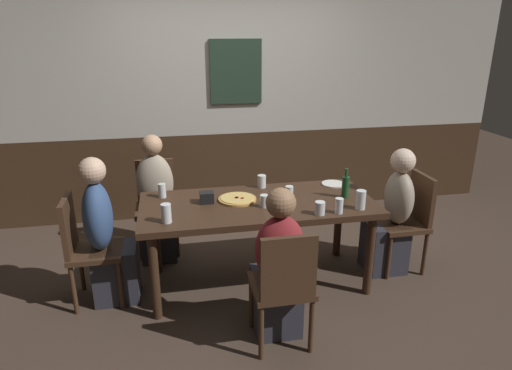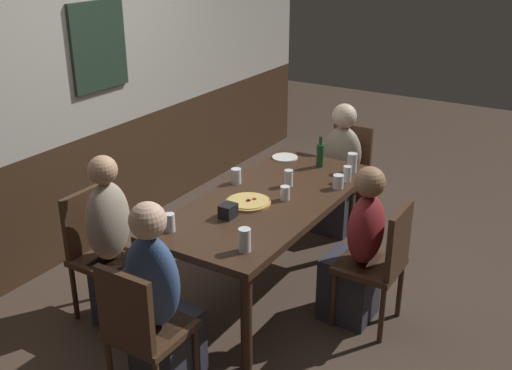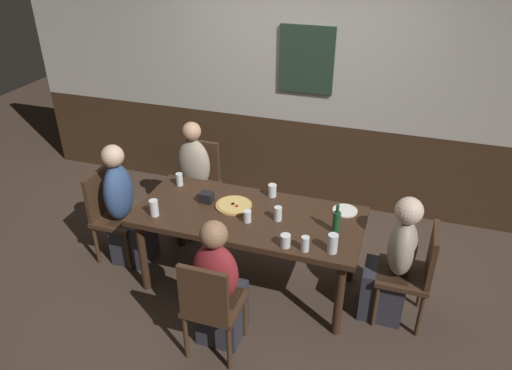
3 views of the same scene
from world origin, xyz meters
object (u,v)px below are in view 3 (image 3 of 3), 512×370
object	(u,v)px
beer_glass_tall	(272,191)
pint_glass_stout	(154,209)
chair_left_far	(200,179)
pint_glass_amber	(179,180)
pint_glass_pale	(333,244)
highball_clear	(247,217)
person_head_west	(126,213)
condiment_caddy	(207,197)
person_head_east	(392,268)
chair_mid_near	(210,303)
pizza	(234,205)
person_left_far	(193,186)
chair_head_west	(111,211)
beer_bottle_green	(336,221)
dining_table	(249,222)
tumbler_water	(285,241)
plate_white_large	(345,211)
tumbler_short	(278,214)
beer_glass_half	(305,245)
chair_head_east	(414,270)
person_mid_near	(219,291)

from	to	relation	value
beer_glass_tall	pint_glass_stout	size ratio (longest dim) A/B	0.79
chair_left_far	pint_glass_amber	world-z (taller)	chair_left_far
pint_glass_pale	highball_clear	bearing A→B (deg)	165.68
person_head_west	condiment_caddy	bearing A→B (deg)	5.07
person_head_east	pint_glass_pale	bearing A→B (deg)	-146.57
pint_glass_stout	person_head_west	bearing A→B (deg)	150.93
chair_mid_near	pizza	bearing A→B (deg)	99.87
chair_mid_near	highball_clear	bearing A→B (deg)	87.91
beer_glass_tall	highball_clear	distance (m)	0.46
chair_mid_near	pint_glass_stout	distance (m)	0.98
person_left_far	pint_glass_amber	xyz separation A→B (m)	(0.07, -0.41, 0.30)
chair_head_west	person_head_west	distance (m)	0.16
beer_bottle_green	beer_glass_tall	bearing A→B (deg)	149.24
dining_table	person_head_east	size ratio (longest dim) A/B	1.68
dining_table	pint_glass_stout	size ratio (longest dim) A/B	13.30
tumbler_water	person_left_far	bearing A→B (deg)	140.65
pizza	tumbler_water	distance (m)	0.70
plate_white_large	pint_glass_stout	bearing A→B (deg)	-159.55
tumbler_short	chair_head_west	bearing A→B (deg)	179.56
pint_glass_amber	pint_glass_pale	world-z (taller)	pint_glass_pale
pint_glass_amber	tumbler_water	bearing A→B (deg)	-27.32
pint_glass_amber	beer_glass_tall	size ratio (longest dim) A/B	1.05
chair_mid_near	condiment_caddy	xyz separation A→B (m)	(-0.41, 0.91, 0.29)
person_left_far	tumbler_water	size ratio (longest dim) A/B	11.55
beer_glass_half	plate_white_large	xyz separation A→B (m)	(0.20, 0.63, -0.05)
highball_clear	beer_glass_tall	bearing A→B (deg)	80.53
pizza	pint_glass_stout	xyz separation A→B (m)	(-0.57, -0.33, 0.05)
pint_glass_amber	pint_glass_stout	size ratio (longest dim) A/B	0.83
pint_glass_pale	chair_mid_near	bearing A→B (deg)	-144.08
pint_glass_stout	pint_glass_pale	distance (m)	1.48
dining_table	plate_white_large	distance (m)	0.81
beer_glass_half	condiment_caddy	size ratio (longest dim) A/B	1.08
dining_table	beer_glass_half	xyz separation A→B (m)	(0.56, -0.34, 0.13)
dining_table	beer_bottle_green	bearing A→B (deg)	-2.59
beer_glass_tall	person_left_far	bearing A→B (deg)	160.18
tumbler_short	chair_head_east	bearing A→B (deg)	0.64
chair_left_far	person_head_west	xyz separation A→B (m)	(-0.37, -0.84, 0.01)
person_head_east	highball_clear	xyz separation A→B (m)	(-1.17, -0.11, 0.31)
chair_left_far	beer_glass_tall	world-z (taller)	chair_left_far
person_mid_near	pint_glass_pale	world-z (taller)	person_mid_near
person_head_east	pizza	xyz separation A→B (m)	(-1.36, 0.07, 0.27)
chair_mid_near	person_head_east	distance (m)	1.46
person_head_west	tumbler_water	world-z (taller)	person_head_west
pint_glass_amber	pint_glass_stout	bearing A→B (deg)	-86.77
tumbler_water	highball_clear	bearing A→B (deg)	149.09
person_head_east	pint_glass_stout	bearing A→B (deg)	-172.28
pint_glass_stout	dining_table	bearing A→B (deg)	19.71
dining_table	beer_glass_tall	world-z (taller)	beer_glass_tall
dining_table	beer_bottle_green	distance (m)	0.75
person_head_west	pint_glass_amber	xyz separation A→B (m)	(0.44, 0.26, 0.29)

